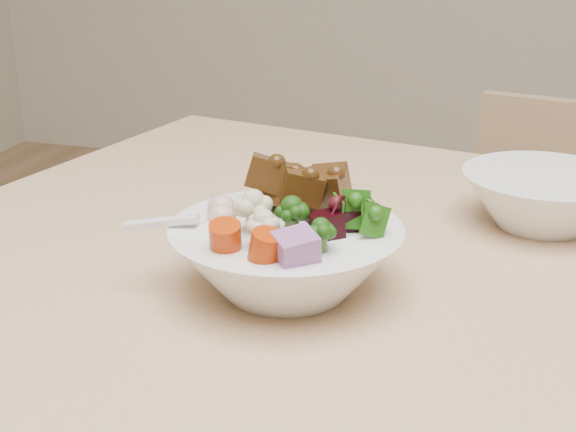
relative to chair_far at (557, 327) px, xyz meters
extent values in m
cylinder|color=#DDB282|center=(-0.53, -0.19, -0.08)|extent=(0.06, 0.06, 0.74)
cube|color=tan|center=(-0.01, -0.07, -0.05)|extent=(0.44, 0.44, 0.04)
cylinder|color=tan|center=(-0.13, 0.12, -0.26)|extent=(0.03, 0.03, 0.38)
sphere|color=black|center=(-0.26, -0.66, 0.40)|extent=(0.03, 0.03, 0.03)
sphere|color=beige|center=(-0.29, -0.67, 0.41)|extent=(0.04, 0.04, 0.04)
cube|color=black|center=(-0.22, -0.64, 0.40)|extent=(0.03, 0.03, 0.02)
cube|color=#8C548B|center=(-0.24, -0.71, 0.40)|extent=(0.04, 0.04, 0.03)
cylinder|color=#C34105|center=(-0.30, -0.71, 0.40)|extent=(0.03, 0.03, 0.03)
sphere|color=#D19E92|center=(-0.32, -0.66, 0.40)|extent=(0.02, 0.02, 0.02)
ellipsoid|color=white|center=(-0.32, -0.67, 0.39)|extent=(0.04, 0.03, 0.01)
cube|color=white|center=(-0.37, -0.68, 0.40)|extent=(0.07, 0.02, 0.02)
camera|label=1|loc=(-0.08, -1.24, 0.64)|focal=50.00mm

